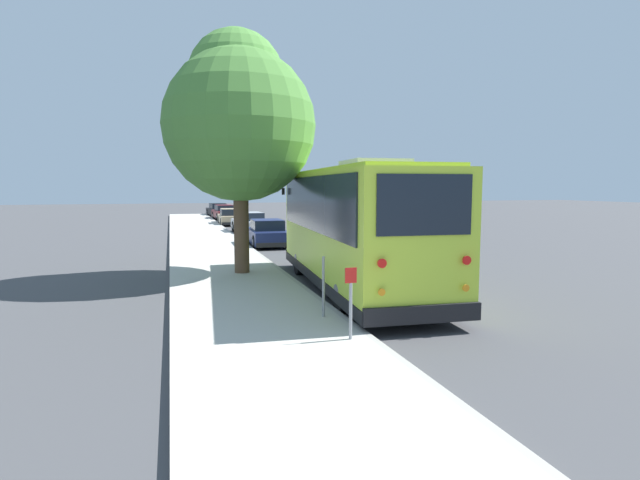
{
  "coord_description": "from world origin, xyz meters",
  "views": [
    {
      "loc": [
        -13.27,
        5.36,
        2.93
      ],
      "look_at": [
        1.37,
        0.96,
        1.3
      ],
      "focal_mm": 28.0,
      "sensor_mm": 36.0,
      "label": 1
    }
  ],
  "objects_px": {
    "shuttle_bus": "(355,222)",
    "parked_sedan_black": "(218,210)",
    "sign_post_far": "(324,287)",
    "parked_sedan_silver": "(250,223)",
    "parked_sedan_maroon": "(224,213)",
    "parked_sedan_navy": "(267,234)",
    "street_tree": "(239,116)",
    "sign_post_near": "(351,302)",
    "parked_sedan_tan": "(230,217)"
  },
  "relations": [
    {
      "from": "parked_sedan_navy",
      "to": "sign_post_far",
      "type": "xyz_separation_m",
      "value": [
        -14.45,
        1.5,
        0.19
      ]
    },
    {
      "from": "parked_sedan_silver",
      "to": "sign_post_far",
      "type": "height_order",
      "value": "sign_post_far"
    },
    {
      "from": "parked_sedan_tan",
      "to": "sign_post_near",
      "type": "distance_m",
      "value": 30.67
    },
    {
      "from": "shuttle_bus",
      "to": "parked_sedan_silver",
      "type": "xyz_separation_m",
      "value": [
        18.49,
        0.17,
        -1.31
      ]
    },
    {
      "from": "sign_post_far",
      "to": "sign_post_near",
      "type": "bearing_deg",
      "value": 180.0
    },
    {
      "from": "sign_post_far",
      "to": "parked_sedan_silver",
      "type": "bearing_deg",
      "value": -4.58
    },
    {
      "from": "parked_sedan_tan",
      "to": "parked_sedan_maroon",
      "type": "bearing_deg",
      "value": -0.16
    },
    {
      "from": "parked_sedan_navy",
      "to": "parked_sedan_maroon",
      "type": "distance_m",
      "value": 20.96
    },
    {
      "from": "shuttle_bus",
      "to": "parked_sedan_black",
      "type": "height_order",
      "value": "shuttle_bus"
    },
    {
      "from": "shuttle_bus",
      "to": "parked_sedan_silver",
      "type": "bearing_deg",
      "value": 4.41
    },
    {
      "from": "street_tree",
      "to": "sign_post_far",
      "type": "height_order",
      "value": "street_tree"
    },
    {
      "from": "shuttle_bus",
      "to": "street_tree",
      "type": "xyz_separation_m",
      "value": [
        3.07,
        2.81,
        3.27
      ]
    },
    {
      "from": "parked_sedan_navy",
      "to": "parked_sedan_silver",
      "type": "distance_m",
      "value": 7.21
    },
    {
      "from": "shuttle_bus",
      "to": "sign_post_near",
      "type": "bearing_deg",
      "value": 162.5
    },
    {
      "from": "parked_sedan_maroon",
      "to": "sign_post_far",
      "type": "relative_size",
      "value": 3.43
    },
    {
      "from": "parked_sedan_tan",
      "to": "sign_post_far",
      "type": "bearing_deg",
      "value": 178.85
    },
    {
      "from": "parked_sedan_silver",
      "to": "sign_post_far",
      "type": "distance_m",
      "value": 21.73
    },
    {
      "from": "street_tree",
      "to": "parked_sedan_maroon",
      "type": "bearing_deg",
      "value": -4.78
    },
    {
      "from": "sign_post_far",
      "to": "street_tree",
      "type": "bearing_deg",
      "value": 8.25
    },
    {
      "from": "shuttle_bus",
      "to": "parked_sedan_maroon",
      "type": "bearing_deg",
      "value": 4.54
    },
    {
      "from": "parked_sedan_tan",
      "to": "sign_post_near",
      "type": "relative_size",
      "value": 3.4
    },
    {
      "from": "shuttle_bus",
      "to": "parked_sedan_black",
      "type": "xyz_separation_m",
      "value": [
        38.09,
        0.41,
        -1.33
      ]
    },
    {
      "from": "sign_post_far",
      "to": "parked_sedan_black",
      "type": "bearing_deg",
      "value": -2.07
    },
    {
      "from": "parked_sedan_navy",
      "to": "parked_sedan_black",
      "type": "bearing_deg",
      "value": 1.96
    },
    {
      "from": "parked_sedan_black",
      "to": "sign_post_near",
      "type": "height_order",
      "value": "sign_post_near"
    },
    {
      "from": "parked_sedan_maroon",
      "to": "sign_post_near",
      "type": "xyz_separation_m",
      "value": [
        -37.09,
        1.54,
        0.22
      ]
    },
    {
      "from": "sign_post_near",
      "to": "sign_post_far",
      "type": "height_order",
      "value": "sign_post_near"
    },
    {
      "from": "shuttle_bus",
      "to": "parked_sedan_black",
      "type": "relative_size",
      "value": 2.0
    },
    {
      "from": "parked_sedan_maroon",
      "to": "parked_sedan_black",
      "type": "distance_m",
      "value": 5.86
    },
    {
      "from": "parked_sedan_silver",
      "to": "street_tree",
      "type": "bearing_deg",
      "value": 167.56
    },
    {
      "from": "parked_sedan_black",
      "to": "street_tree",
      "type": "bearing_deg",
      "value": 171.12
    },
    {
      "from": "parked_sedan_black",
      "to": "sign_post_far",
      "type": "height_order",
      "value": "sign_post_far"
    },
    {
      "from": "sign_post_near",
      "to": "sign_post_far",
      "type": "relative_size",
      "value": 1.01
    },
    {
      "from": "parked_sedan_tan",
      "to": "parked_sedan_maroon",
      "type": "height_order",
      "value": "parked_sedan_maroon"
    },
    {
      "from": "parked_sedan_tan",
      "to": "shuttle_bus",
      "type": "bearing_deg",
      "value": -177.25
    },
    {
      "from": "sign_post_near",
      "to": "sign_post_far",
      "type": "distance_m",
      "value": 1.68
    },
    {
      "from": "parked_sedan_tan",
      "to": "street_tree",
      "type": "height_order",
      "value": "street_tree"
    },
    {
      "from": "parked_sedan_maroon",
      "to": "street_tree",
      "type": "relative_size",
      "value": 0.57
    },
    {
      "from": "sign_post_near",
      "to": "parked_sedan_silver",
      "type": "bearing_deg",
      "value": -4.25
    },
    {
      "from": "parked_sedan_maroon",
      "to": "parked_sedan_black",
      "type": "relative_size",
      "value": 0.94
    },
    {
      "from": "parked_sedan_silver",
      "to": "parked_sedan_maroon",
      "type": "height_order",
      "value": "same"
    },
    {
      "from": "parked_sedan_navy",
      "to": "parked_sedan_tan",
      "type": "xyz_separation_m",
      "value": [
        14.51,
        0.15,
        -0.03
      ]
    },
    {
      "from": "parked_sedan_silver",
      "to": "parked_sedan_tan",
      "type": "height_order",
      "value": "parked_sedan_silver"
    },
    {
      "from": "shuttle_bus",
      "to": "parked_sedan_silver",
      "type": "height_order",
      "value": "shuttle_bus"
    },
    {
      "from": "shuttle_bus",
      "to": "parked_sedan_maroon",
      "type": "relative_size",
      "value": 2.14
    },
    {
      "from": "parked_sedan_tan",
      "to": "street_tree",
      "type": "relative_size",
      "value": 0.57
    },
    {
      "from": "parked_sedan_silver",
      "to": "parked_sedan_tan",
      "type": "bearing_deg",
      "value": 0.32
    },
    {
      "from": "parked_sedan_navy",
      "to": "parked_sedan_tan",
      "type": "distance_m",
      "value": 14.51
    },
    {
      "from": "sign_post_far",
      "to": "shuttle_bus",
      "type": "bearing_deg",
      "value": -30.93
    },
    {
      "from": "sign_post_near",
      "to": "street_tree",
      "type": "bearing_deg",
      "value": 6.51
    }
  ]
}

